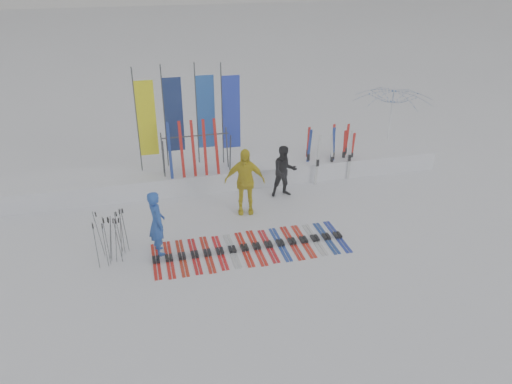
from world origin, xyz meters
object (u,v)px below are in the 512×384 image
object	(u,v)px
person_black	(284,171)
ski_rack	(196,148)
person_blue	(157,223)
ski_row	(250,247)
tent_canopy	(390,122)
person_yellow	(245,181)

from	to	relation	value
person_black	ski_rack	bearing A→B (deg)	156.24
person_blue	ski_row	size ratio (longest dim) A/B	0.34
person_blue	tent_canopy	world-z (taller)	tent_canopy
tent_canopy	ski_row	world-z (taller)	tent_canopy
person_blue	person_yellow	distance (m)	2.98
person_blue	tent_canopy	xyz separation A→B (m)	(8.51, 4.45, 0.44)
person_yellow	ski_rack	xyz separation A→B (m)	(-1.09, 1.80, 0.42)
person_yellow	ski_row	distance (m)	2.17
ski_row	ski_rack	bearing A→B (deg)	101.76
person_blue	person_black	bearing A→B (deg)	-71.43
person_black	ski_row	distance (m)	3.27
person_blue	person_black	xyz separation A→B (m)	(3.94, 2.28, -0.04)
person_black	ski_rack	distance (m)	2.76
person_blue	person_yellow	xyz separation A→B (m)	(2.54, 1.54, 0.13)
tent_canopy	ski_row	xyz separation A→B (m)	(-6.28, -4.85, -1.24)
tent_canopy	person_blue	bearing A→B (deg)	-152.38
person_black	person_yellow	bearing A→B (deg)	-152.66
tent_canopy	ski_row	size ratio (longest dim) A/B	0.58
ski_rack	ski_row	bearing A→B (deg)	-78.24
person_blue	person_black	world-z (taller)	person_blue
person_black	ski_rack	size ratio (longest dim) A/B	0.78
tent_canopy	person_black	bearing A→B (deg)	-154.59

